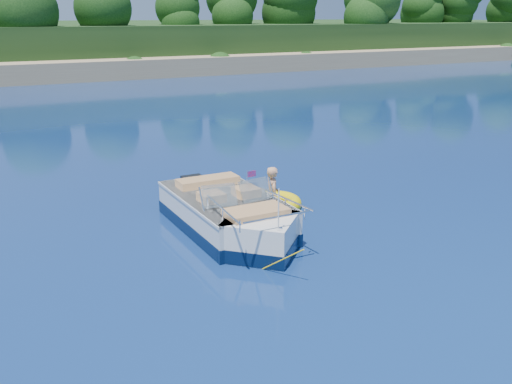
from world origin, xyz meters
TOP-DOWN VIEW (x-y plane):
  - ground at (0.00, 0.00)m, footprint 160.00×160.00m
  - shoreline at (0.00, 63.77)m, footprint 170.00×59.00m
  - treeline at (0.04, 41.01)m, footprint 150.00×7.12m
  - motorboat at (-0.96, 0.85)m, footprint 2.01×5.62m
  - tow_tube at (0.86, 2.04)m, footprint 1.69×1.69m
  - boy at (0.75, 1.99)m, footprint 0.57×0.93m

SIDE VIEW (x-z plane):
  - ground at x=0.00m, z-range 0.00..0.00m
  - boy at x=0.75m, z-range -0.85..0.85m
  - tow_tube at x=0.86m, z-range -0.09..0.29m
  - motorboat at x=-0.96m, z-range -0.57..1.30m
  - shoreline at x=0.00m, z-range -2.02..3.98m
  - treeline at x=0.04m, z-range 1.45..9.64m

